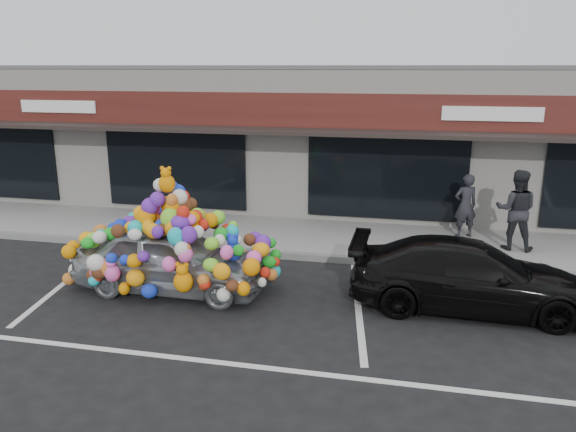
% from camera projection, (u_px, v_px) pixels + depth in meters
% --- Properties ---
extents(ground, '(90.00, 90.00, 0.00)m').
position_uv_depth(ground, '(211.00, 297.00, 10.76)').
color(ground, black).
rests_on(ground, ground).
extents(shop_building, '(24.00, 7.20, 4.31)m').
position_uv_depth(shop_building, '(298.00, 134.00, 18.16)').
color(shop_building, white).
rests_on(shop_building, ground).
extents(sidewalk, '(26.00, 3.00, 0.15)m').
position_uv_depth(sidewalk, '(264.00, 234.00, 14.52)').
color(sidewalk, gray).
rests_on(sidewalk, ground).
extents(kerb, '(26.00, 0.18, 0.16)m').
position_uv_depth(kerb, '(248.00, 253.00, 13.10)').
color(kerb, slate).
rests_on(kerb, ground).
extents(parking_stripe_left, '(0.73, 4.37, 0.01)m').
position_uv_depth(parking_stripe_left, '(68.00, 280.00, 11.61)').
color(parking_stripe_left, silver).
rests_on(parking_stripe_left, ground).
extents(parking_stripe_mid, '(0.73, 4.37, 0.01)m').
position_uv_depth(parking_stripe_mid, '(358.00, 306.00, 10.37)').
color(parking_stripe_mid, silver).
rests_on(parking_stripe_mid, ground).
extents(lane_line, '(14.00, 0.12, 0.01)m').
position_uv_depth(lane_line, '(286.00, 370.00, 8.18)').
color(lane_line, silver).
rests_on(lane_line, ground).
extents(toy_car, '(2.78, 4.08, 2.36)m').
position_uv_depth(toy_car, '(171.00, 251.00, 10.91)').
color(toy_car, '#ABAEB6').
rests_on(toy_car, ground).
extents(black_sedan, '(1.80, 4.32, 1.25)m').
position_uv_depth(black_sedan, '(470.00, 276.00, 10.14)').
color(black_sedan, black).
rests_on(black_sedan, ground).
extents(pedestrian_a, '(0.68, 0.56, 1.59)m').
position_uv_depth(pedestrian_a, '(465.00, 206.00, 13.89)').
color(pedestrian_a, '#232429').
rests_on(pedestrian_a, sidewalk).
extents(pedestrian_b, '(1.01, 0.84, 1.88)m').
position_uv_depth(pedestrian_b, '(516.00, 210.00, 12.90)').
color(pedestrian_b, black).
rests_on(pedestrian_b, sidewalk).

